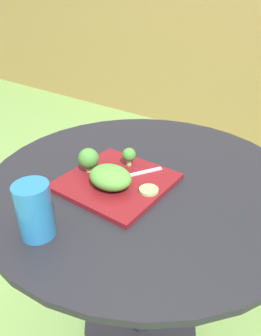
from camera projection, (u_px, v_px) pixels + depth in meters
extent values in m
plane|color=#70994C|center=(140.00, 331.00, 1.27)|extent=(12.00, 12.00, 0.00)
cylinder|color=black|center=(144.00, 180.00, 0.90)|extent=(0.90, 0.90, 0.02)
cylinder|color=black|center=(142.00, 265.00, 1.08)|extent=(0.06, 0.06, 0.68)
cylinder|color=black|center=(140.00, 329.00, 1.26)|extent=(0.44, 0.44, 0.04)
cylinder|color=black|center=(235.00, 220.00, 1.54)|extent=(0.02, 0.02, 0.43)
cube|color=maroon|center=(116.00, 182.00, 0.86)|extent=(0.27, 0.27, 0.01)
cylinder|color=#236BA8|center=(35.00, 211.00, 0.66)|extent=(0.08, 0.08, 0.13)
cylinder|color=#1E5B8F|center=(36.00, 218.00, 0.67)|extent=(0.07, 0.07, 0.09)
cube|color=silver|center=(143.00, 172.00, 0.88)|extent=(0.06, 0.10, 0.00)
cube|color=silver|center=(118.00, 178.00, 0.86)|extent=(0.04, 0.05, 0.00)
ellipsoid|color=#519338|center=(110.00, 177.00, 0.81)|extent=(0.12, 0.10, 0.06)
cylinder|color=#99B770|center=(89.00, 168.00, 0.89)|extent=(0.02, 0.02, 0.02)
sphere|color=#427F33|center=(89.00, 158.00, 0.88)|extent=(0.06, 0.06, 0.06)
cylinder|color=#99B770|center=(129.00, 162.00, 0.92)|extent=(0.01, 0.01, 0.02)
sphere|color=#427F33|center=(129.00, 155.00, 0.91)|extent=(0.04, 0.04, 0.04)
cylinder|color=#8EB766|center=(149.00, 190.00, 0.81)|extent=(0.05, 0.05, 0.01)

